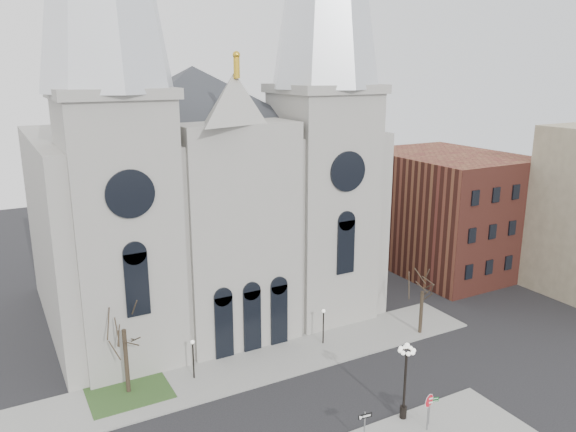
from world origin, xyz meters
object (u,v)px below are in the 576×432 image
one_way_sign (365,422)px  street_name_sign (431,408)px  stop_sign (429,404)px  globe_lamp (406,371)px

one_way_sign → street_name_sign: bearing=1.3°
stop_sign → globe_lamp: (-0.54, 1.83, 1.69)m
globe_lamp → street_name_sign: 2.99m
globe_lamp → one_way_sign: 4.62m
street_name_sign → globe_lamp: bearing=142.0°
one_way_sign → globe_lamp: bearing=20.0°
globe_lamp → one_way_sign: globe_lamp is taller
stop_sign → one_way_sign: 4.67m
globe_lamp → street_name_sign: size_ratio=2.75×
stop_sign → street_name_sign: bearing=41.0°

